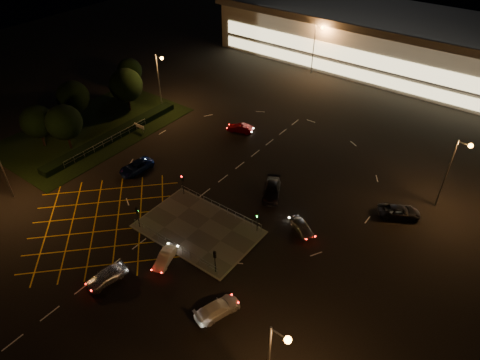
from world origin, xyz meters
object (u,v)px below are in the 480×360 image
Objects in this scene: car_near_silver at (106,276)px; car_approach_white at (217,309)px; car_east_grey at (399,212)px; signal_nw at (183,181)px; car_queue_white at (165,258)px; car_far_dkgrey at (272,190)px; car_circ_red at (240,128)px; signal_ne at (257,217)px; car_right_silver at (302,227)px; car_left_blue at (136,167)px; signal_sw at (137,213)px; signal_se at (215,258)px.

car_approach_white is at bearing 27.67° from car_near_silver.
car_approach_white is (-9.34, -24.95, -0.03)m from car_east_grey.
car_queue_white is at bearing -57.47° from signal_nw.
signal_nw reaches higher than car_far_dkgrey.
car_far_dkgrey is 1.02× the size of car_east_grey.
car_queue_white is at bearing -0.08° from car_circ_red.
car_east_grey is (15.27, 5.97, -0.05)m from car_far_dkgrey.
signal_ne is 0.65× the size of car_approach_white.
car_circ_red is at bearing 84.40° from car_right_silver.
car_far_dkgrey is at bearing 109.23° from signal_ne.
car_east_grey is 26.64m from car_approach_white.
car_left_blue is (-12.62, 15.83, -0.05)m from car_near_silver.
signal_ne is at bearing 104.68° from car_east_grey.
signal_sw is 0.61× the size of car_left_blue.
signal_se is 7.99m from signal_ne.
signal_se and signal_ne have the same top height.
car_right_silver is at bearing -74.27° from car_approach_white.
car_right_silver is at bearing 37.94° from signal_ne.
car_queue_white is at bearing 7.60° from car_approach_white.
car_circ_red is 0.87× the size of car_approach_white.
car_left_blue is 27.46m from car_approach_white.
car_far_dkgrey is 17.11m from car_circ_red.
car_east_grey reaches higher than car_circ_red.
car_east_grey is at bearing 60.28° from car_circ_red.
car_east_grey is at bearing -11.13° from car_right_silver.
signal_se reaches higher than car_east_grey.
signal_sw and signal_ne have the same top height.
car_left_blue is at bearing 80.12° from car_east_grey.
car_east_grey is (24.81, 13.01, -1.63)m from signal_nw.
car_left_blue is 0.99× the size of car_east_grey.
car_near_silver is at bearing 113.36° from signal_sw.
car_approach_white reaches higher than car_queue_white.
car_right_silver is at bearing -145.18° from signal_sw.
car_near_silver is 35.92m from car_east_grey.
car_approach_white is at bearing -152.80° from car_right_silver.
car_far_dkgrey is at bearing 61.22° from car_queue_white.
signal_sw is at bearing -11.90° from car_circ_red.
car_near_silver is (-8.62, -15.81, -1.59)m from signal_ne.
signal_ne is at bearing 0.00° from signal_nw.
signal_se is at bearing -29.88° from car_approach_white.
signal_sw is at bearing -36.44° from car_left_blue.
signal_ne reaches higher than car_east_grey.
car_far_dkgrey reaches higher than car_east_grey.
signal_sw and signal_se have the same top height.
signal_nw is 0.60× the size of car_east_grey.
signal_nw is at bearing -8.30° from car_circ_red.
car_east_grey is at bearing 32.97° from car_queue_white.
signal_sw is 8.67m from car_near_silver.
car_left_blue is 36.45m from car_east_grey.
car_left_blue is at bearing 173.23° from car_far_dkgrey.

